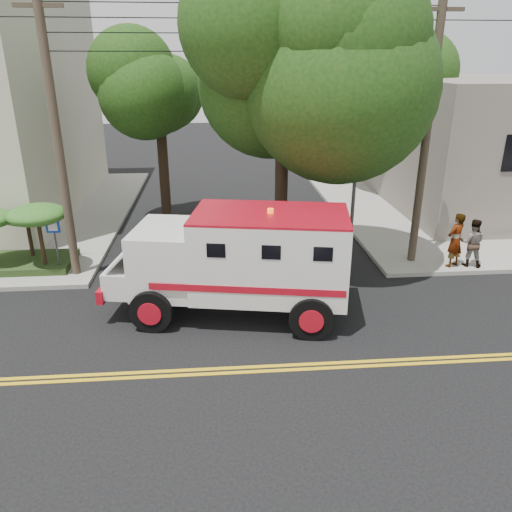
{
  "coord_description": "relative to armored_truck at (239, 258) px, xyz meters",
  "views": [
    {
      "loc": [
        -0.79,
        -10.16,
        7.01
      ],
      "look_at": [
        0.36,
        3.4,
        1.6
      ],
      "focal_mm": 35.0,
      "sensor_mm": 36.0,
      "label": 1
    }
  ],
  "objects": [
    {
      "name": "ground",
      "position": [
        0.17,
        -2.91,
        -1.77
      ],
      "size": [
        100.0,
        100.0,
        0.0
      ],
      "primitive_type": "plane",
      "color": "black",
      "rests_on": "ground"
    },
    {
      "name": "sidewalk_ne",
      "position": [
        13.67,
        10.59,
        -1.69
      ],
      "size": [
        17.0,
        17.0,
        0.15
      ],
      "primitive_type": "cube",
      "color": "gray",
      "rests_on": "ground"
    },
    {
      "name": "utility_pole_left",
      "position": [
        -5.43,
        3.09,
        2.73
      ],
      "size": [
        0.28,
        0.28,
        9.0
      ],
      "primitive_type": "cylinder",
      "color": "#382D23",
      "rests_on": "ground"
    },
    {
      "name": "utility_pole_right",
      "position": [
        6.47,
        3.29,
        2.73
      ],
      "size": [
        0.28,
        0.28,
        9.0
      ],
      "primitive_type": "cylinder",
      "color": "#382D23",
      "rests_on": "ground"
    },
    {
      "name": "tree_main",
      "position": [
        2.1,
        3.3,
        5.43
      ],
      "size": [
        6.08,
        5.7,
        9.85
      ],
      "color": "black",
      "rests_on": "ground"
    },
    {
      "name": "tree_left",
      "position": [
        -2.51,
        8.88,
        3.96
      ],
      "size": [
        4.48,
        4.2,
        7.7
      ],
      "color": "black",
      "rests_on": "ground"
    },
    {
      "name": "tree_right",
      "position": [
        9.01,
        12.86,
        4.33
      ],
      "size": [
        4.8,
        4.5,
        8.2
      ],
      "color": "black",
      "rests_on": "ground"
    },
    {
      "name": "traffic_signal",
      "position": [
        3.97,
        2.69,
        0.46
      ],
      "size": [
        0.15,
        0.18,
        3.6
      ],
      "color": "#3F3F42",
      "rests_on": "ground"
    },
    {
      "name": "accessibility_sign",
      "position": [
        -6.03,
        3.27,
        -0.4
      ],
      "size": [
        0.45,
        0.1,
        2.02
      ],
      "color": "#3F3F42",
      "rests_on": "ground"
    },
    {
      "name": "palm_planter",
      "position": [
        -7.27,
        3.72,
        -0.12
      ],
      "size": [
        3.52,
        2.63,
        2.36
      ],
      "color": "#1E3314",
      "rests_on": "sidewalk_nw"
    },
    {
      "name": "armored_truck",
      "position": [
        0.0,
        0.0,
        0.0
      ],
      "size": [
        7.15,
        3.72,
        3.1
      ],
      "rotation": [
        0.0,
        0.0,
        -0.18
      ],
      "color": "silver",
      "rests_on": "ground"
    },
    {
      "name": "pedestrian_a",
      "position": [
        7.67,
        2.59,
        -0.65
      ],
      "size": [
        0.84,
        0.75,
        1.94
      ],
      "primitive_type": "imported",
      "rotation": [
        0.0,
        0.0,
        3.65
      ],
      "color": "gray",
      "rests_on": "sidewalk_ne"
    },
    {
      "name": "pedestrian_b",
      "position": [
        8.29,
        2.59,
        -0.76
      ],
      "size": [
        1.02,
        0.92,
        1.72
      ],
      "primitive_type": "imported",
      "rotation": [
        0.0,
        0.0,
        2.76
      ],
      "color": "gray",
      "rests_on": "sidewalk_ne"
    }
  ]
}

